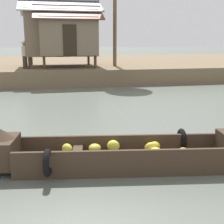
{
  "coord_description": "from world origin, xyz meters",
  "views": [
    {
      "loc": [
        -0.47,
        -1.2,
        2.56
      ],
      "look_at": [
        1.19,
        6.43,
        0.78
      ],
      "focal_mm": 49.12,
      "sensor_mm": 36.0,
      "label": 1
    }
  ],
  "objects_px": {
    "banana_boat": "(122,153)",
    "stilt_house_left": "(61,33)",
    "stilt_house_mid_left": "(67,36)",
    "vendor_person": "(25,53)"
  },
  "relations": [
    {
      "from": "stilt_house_mid_left",
      "to": "vendor_person",
      "type": "bearing_deg",
      "value": -166.28
    },
    {
      "from": "vendor_person",
      "to": "banana_boat",
      "type": "bearing_deg",
      "value": -79.15
    },
    {
      "from": "stilt_house_left",
      "to": "vendor_person",
      "type": "height_order",
      "value": "stilt_house_left"
    },
    {
      "from": "stilt_house_left",
      "to": "stilt_house_mid_left",
      "type": "bearing_deg",
      "value": -67.3
    },
    {
      "from": "banana_boat",
      "to": "vendor_person",
      "type": "distance_m",
      "value": 14.11
    },
    {
      "from": "banana_boat",
      "to": "stilt_house_mid_left",
      "type": "distance_m",
      "value": 14.67
    },
    {
      "from": "banana_boat",
      "to": "vendor_person",
      "type": "height_order",
      "value": "vendor_person"
    },
    {
      "from": "stilt_house_mid_left",
      "to": "stilt_house_left",
      "type": "bearing_deg",
      "value": 112.7
    },
    {
      "from": "banana_boat",
      "to": "stilt_house_left",
      "type": "height_order",
      "value": "stilt_house_left"
    },
    {
      "from": "banana_boat",
      "to": "stilt_house_mid_left",
      "type": "xyz_separation_m",
      "value": [
        0.03,
        14.43,
        2.66
      ]
    }
  ]
}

